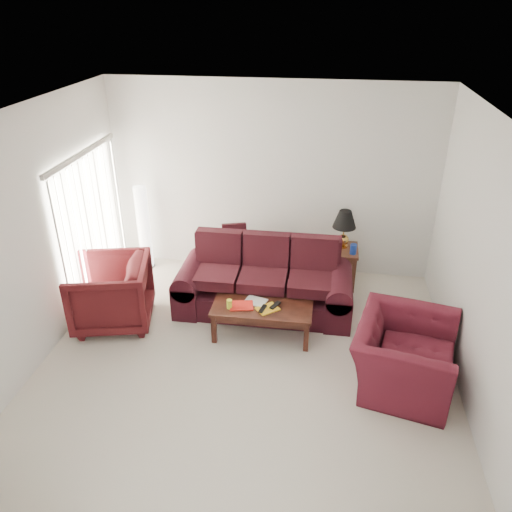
{
  "coord_description": "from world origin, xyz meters",
  "views": [
    {
      "loc": [
        0.83,
        -4.76,
        4.03
      ],
      "look_at": [
        0.0,
        0.85,
        1.05
      ],
      "focal_mm": 35.0,
      "sensor_mm": 36.0,
      "label": 1
    }
  ],
  "objects_px": {
    "sofa": "(264,279)",
    "end_table": "(338,266)",
    "floor_lamp": "(144,228)",
    "armchair_right": "(404,355)",
    "coffee_table": "(263,319)",
    "armchair_left": "(111,293)"
  },
  "relations": [
    {
      "from": "sofa",
      "to": "armchair_left",
      "type": "relative_size",
      "value": 2.39
    },
    {
      "from": "floor_lamp",
      "to": "armchair_left",
      "type": "relative_size",
      "value": 1.38
    },
    {
      "from": "armchair_left",
      "to": "coffee_table",
      "type": "relative_size",
      "value": 0.79
    },
    {
      "from": "coffee_table",
      "to": "sofa",
      "type": "bearing_deg",
      "value": 93.58
    },
    {
      "from": "sofa",
      "to": "floor_lamp",
      "type": "xyz_separation_m",
      "value": [
        -2.08,
        0.98,
        0.21
      ]
    },
    {
      "from": "coffee_table",
      "to": "armchair_left",
      "type": "bearing_deg",
      "value": 178.44
    },
    {
      "from": "end_table",
      "to": "armchair_right",
      "type": "bearing_deg",
      "value": -71.18
    },
    {
      "from": "end_table",
      "to": "floor_lamp",
      "type": "relative_size",
      "value": 0.43
    },
    {
      "from": "end_table",
      "to": "armchair_left",
      "type": "relative_size",
      "value": 0.6
    },
    {
      "from": "armchair_left",
      "to": "coffee_table",
      "type": "height_order",
      "value": "armchair_left"
    },
    {
      "from": "floor_lamp",
      "to": "sofa",
      "type": "bearing_deg",
      "value": -25.1
    },
    {
      "from": "floor_lamp",
      "to": "armchair_right",
      "type": "xyz_separation_m",
      "value": [
        3.86,
        -2.28,
        -0.31
      ]
    },
    {
      "from": "armchair_left",
      "to": "armchair_right",
      "type": "bearing_deg",
      "value": 66.38
    },
    {
      "from": "floor_lamp",
      "to": "coffee_table",
      "type": "height_order",
      "value": "floor_lamp"
    },
    {
      "from": "armchair_left",
      "to": "coffee_table",
      "type": "xyz_separation_m",
      "value": [
        2.06,
        0.03,
        -0.24
      ]
    },
    {
      "from": "floor_lamp",
      "to": "armchair_left",
      "type": "height_order",
      "value": "floor_lamp"
    },
    {
      "from": "floor_lamp",
      "to": "armchair_right",
      "type": "distance_m",
      "value": 4.5
    },
    {
      "from": "sofa",
      "to": "armchair_right",
      "type": "height_order",
      "value": "sofa"
    },
    {
      "from": "sofa",
      "to": "end_table",
      "type": "bearing_deg",
      "value": 41.51
    },
    {
      "from": "sofa",
      "to": "end_table",
      "type": "relative_size",
      "value": 3.97
    },
    {
      "from": "end_table",
      "to": "coffee_table",
      "type": "relative_size",
      "value": 0.48
    },
    {
      "from": "floor_lamp",
      "to": "coffee_table",
      "type": "xyz_separation_m",
      "value": [
        2.15,
        -1.57,
        -0.48
      ]
    }
  ]
}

